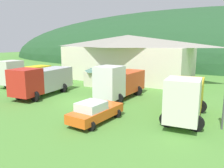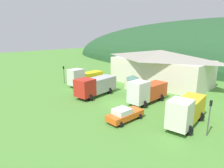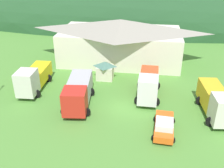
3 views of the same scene
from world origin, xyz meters
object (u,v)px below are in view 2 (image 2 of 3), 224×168
at_px(play_shed_cream, 133,82).
at_px(flatbed_truck_yellow, 84,77).
at_px(traffic_cone_near_pickup, 112,91).
at_px(crane_truck_red, 95,85).
at_px(traffic_light_west, 64,73).
at_px(depot_building, 160,67).
at_px(heavy_rig_striped, 186,110).
at_px(traffic_light_east, 210,114).
at_px(service_pickup_orange, 124,114).
at_px(heavy_rig_white, 146,91).
at_px(traffic_cone_mid_row, 85,98).

xyz_separation_m(play_shed_cream, flatbed_truck_yellow, (-8.76, -4.75, 0.39)).
distance_m(play_shed_cream, traffic_cone_near_pickup, 4.53).
distance_m(play_shed_cream, crane_truck_red, 7.93).
bearing_deg(crane_truck_red, traffic_light_west, -101.68).
bearing_deg(depot_building, heavy_rig_striped, -50.35).
bearing_deg(traffic_light_east, traffic_light_west, 176.29).
height_order(depot_building, service_pickup_orange, depot_building).
bearing_deg(play_shed_cream, traffic_light_west, -153.74).
height_order(flatbed_truck_yellow, crane_truck_red, flatbed_truck_yellow).
xyz_separation_m(heavy_rig_white, traffic_cone_near_pickup, (-7.92, 0.62, -1.86)).
distance_m(crane_truck_red, service_pickup_orange, 10.79).
relative_size(traffic_light_east, traffic_cone_near_pickup, 6.75).
bearing_deg(flatbed_truck_yellow, service_pickup_orange, 65.42).
xyz_separation_m(flatbed_truck_yellow, crane_truck_red, (6.82, -2.92, 0.03)).
bearing_deg(service_pickup_orange, traffic_cone_mid_row, -97.35).
height_order(heavy_rig_striped, traffic_cone_mid_row, heavy_rig_striped).
bearing_deg(crane_truck_red, flatbed_truck_yellow, -119.18).
bearing_deg(play_shed_cream, depot_building, 79.40).
bearing_deg(heavy_rig_white, traffic_cone_mid_row, -57.00).
height_order(play_shed_cream, heavy_rig_white, heavy_rig_white).
xyz_separation_m(play_shed_cream, traffic_cone_mid_row, (-2.16, -9.75, -1.38)).
bearing_deg(traffic_light_west, play_shed_cream, 26.26).
xyz_separation_m(heavy_rig_striped, traffic_light_west, (-27.04, 1.17, 0.40)).
bearing_deg(service_pickup_orange, depot_building, -157.09).
bearing_deg(service_pickup_orange, traffic_light_west, -100.09).
bearing_deg(heavy_rig_white, traffic_light_west, -82.73).
bearing_deg(play_shed_cream, heavy_rig_striped, -29.28).
xyz_separation_m(play_shed_cream, traffic_light_west, (-13.27, -6.55, 0.87)).
relative_size(play_shed_cream, service_pickup_orange, 0.54).
relative_size(depot_building, play_shed_cream, 7.74).
relative_size(heavy_rig_white, traffic_light_east, 1.90).
xyz_separation_m(crane_truck_red, heavy_rig_striped, (15.70, -0.04, 0.05)).
bearing_deg(crane_truck_red, traffic_light_east, 81.51).
bearing_deg(traffic_light_west, flatbed_truck_yellow, 21.67).
xyz_separation_m(depot_building, traffic_light_east, (15.12, -15.73, -1.24)).
relative_size(play_shed_cream, traffic_light_east, 0.70).
bearing_deg(traffic_light_west, service_pickup_orange, -13.58).
relative_size(heavy_rig_white, traffic_cone_mid_row, 11.56).
distance_m(depot_building, play_shed_cream, 7.71).
height_order(crane_truck_red, heavy_rig_white, heavy_rig_white).
height_order(flatbed_truck_yellow, traffic_cone_near_pickup, flatbed_truck_yellow).
bearing_deg(traffic_cone_mid_row, depot_building, 78.32).
distance_m(flatbed_truck_yellow, traffic_light_east, 25.51).
bearing_deg(depot_building, flatbed_truck_yellow, -130.11).
bearing_deg(traffic_cone_near_pickup, flatbed_truck_yellow, -173.81).
bearing_deg(traffic_light_east, flatbed_truck_yellow, 171.61).
xyz_separation_m(depot_building, crane_truck_red, (-3.29, -14.93, -1.82)).
height_order(depot_building, traffic_light_east, depot_building).
relative_size(flatbed_truck_yellow, heavy_rig_striped, 1.04).
height_order(heavy_rig_striped, traffic_cone_near_pickup, heavy_rig_striped).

